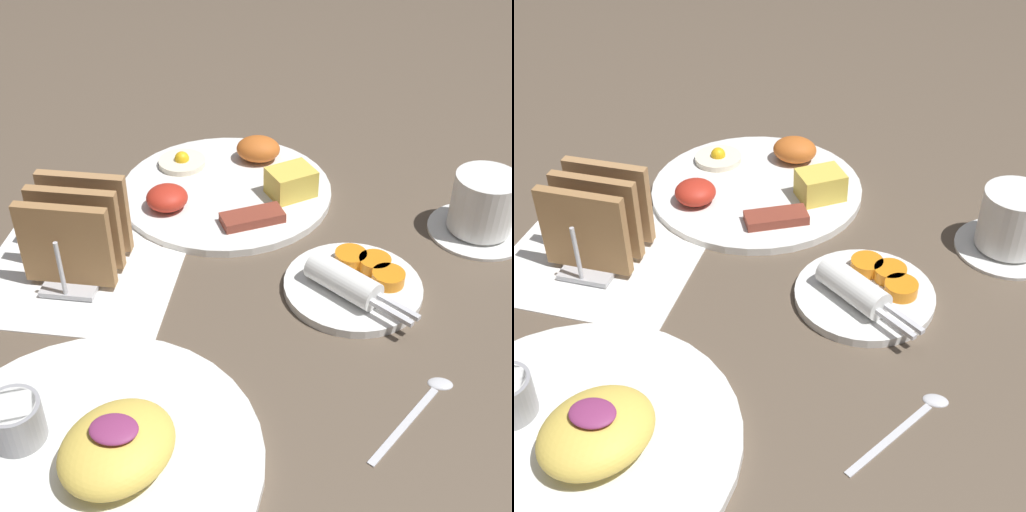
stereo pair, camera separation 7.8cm
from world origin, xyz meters
The scene contains 8 objects.
ground_plane centered at (0.00, 0.00, 0.00)m, with size 3.00×3.00×0.00m, color brown.
napkin_flat centered at (-0.15, 0.04, 0.00)m, with size 0.22×0.22×0.00m.
plate_breakfast centered at (-0.01, 0.22, 0.01)m, with size 0.27×0.27×0.05m.
plate_condiments centered at (0.15, 0.04, 0.01)m, with size 0.15×0.15×0.04m.
plate_foreground centered at (-0.06, -0.22, 0.01)m, with size 0.29×0.29×0.06m.
toast_rack centered at (-0.15, 0.04, 0.05)m, with size 0.10×0.12×0.10m.
coffee_cup centered at (0.30, 0.17, 0.04)m, with size 0.12×0.12×0.08m.
teaspoon centered at (0.22, -0.11, 0.00)m, with size 0.08×0.11×0.01m.
Camera 2 is at (0.20, -0.55, 0.51)m, focal length 50.00 mm.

